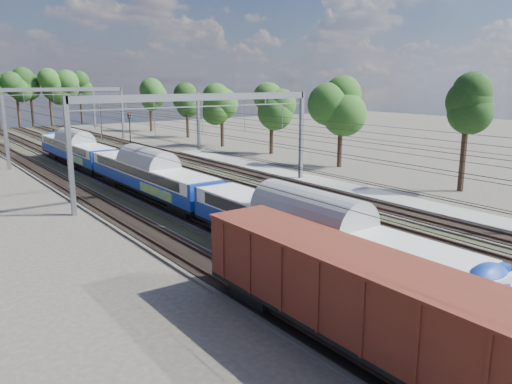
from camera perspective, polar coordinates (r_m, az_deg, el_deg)
track_bed at (r=58.39m, az=-13.42°, el=2.41°), size 21.00×130.00×0.34m
platform at (r=45.28m, az=13.93°, el=-0.45°), size 3.00×70.00×0.30m
catenary at (r=64.91m, az=-16.12°, el=8.86°), size 25.65×130.00×9.00m
tree_belt at (r=102.30m, az=-19.71°, el=10.77°), size 39.70×101.31×11.87m
emu_train at (r=43.87m, az=-12.01°, el=2.43°), size 2.96×62.58×4.33m
freight_boxcar at (r=19.44m, az=10.25°, el=-11.12°), size 3.06×14.77×3.81m
worker at (r=94.06m, az=-22.06°, el=6.13°), size 0.60×0.80×1.97m
signal_near at (r=66.55m, az=-14.21°, el=6.85°), size 0.39×0.36×6.10m
signal_far at (r=91.27m, az=-17.32°, el=8.05°), size 0.42×0.39×5.91m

